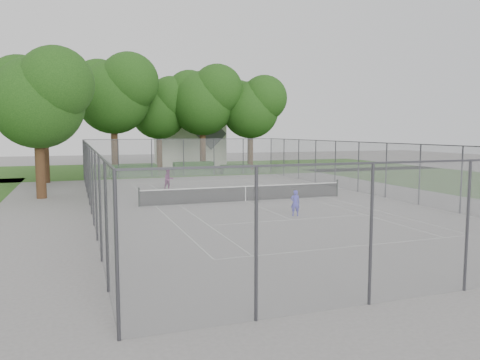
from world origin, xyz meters
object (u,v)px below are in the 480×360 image
object	(u,v)px
house	(189,134)
girl_player	(295,203)
woman_player	(169,180)
tennis_net	(245,193)

from	to	relation	value
house	girl_player	world-z (taller)	house
girl_player	woman_player	size ratio (longest dim) A/B	0.86
tennis_net	house	distance (m)	30.88
woman_player	girl_player	bearing A→B (deg)	-84.43
house	girl_player	distance (m)	36.19
house	woman_player	world-z (taller)	house
house	woman_player	bearing A→B (deg)	-106.93
tennis_net	house	world-z (taller)	house
tennis_net	girl_player	distance (m)	5.49
tennis_net	woman_player	distance (m)	7.74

